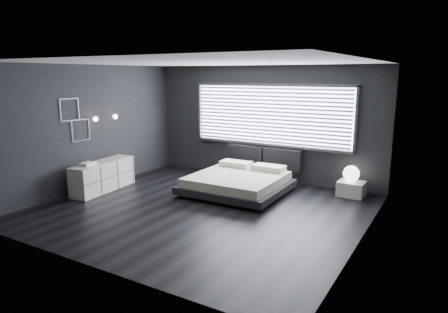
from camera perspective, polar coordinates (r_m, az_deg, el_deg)
The scene contains 12 objects.
room at distance 7.54m, azimuth -3.29°, elevation 2.59°, with size 6.04×6.00×2.80m.
window at distance 9.76m, azimuth 6.56°, elevation 5.86°, with size 4.14×0.09×1.52m.
headboard at distance 9.92m, azimuth 5.65°, elevation -0.11°, with size 1.96×0.16×0.52m.
sconce_near at distance 9.45m, azimuth -17.89°, elevation 5.12°, with size 0.18×0.11×0.11m.
sconce_far at distance 9.85m, azimuth -15.28°, elevation 5.52°, with size 0.18×0.11×0.11m.
wall_art_upper at distance 9.11m, azimuth -21.20°, elevation 6.25°, with size 0.01×0.48×0.48m.
wall_art_lower at distance 9.32m, azimuth -19.78°, elevation 3.54°, with size 0.01×0.48×0.48m.
bed at distance 8.85m, azimuth 2.01°, elevation -3.64°, with size 2.09×2.00×0.54m.
nightstand at distance 9.07m, azimuth 17.71°, elevation -4.41°, with size 0.55×0.46×0.32m, color silver.
orb_lamp at distance 9.00m, azimuth 17.73°, elevation -2.34°, with size 0.34×0.34×0.34m, color white.
dresser at distance 9.43m, azimuth -16.87°, elevation -2.68°, with size 0.63×1.69×0.66m.
book_stack at distance 9.08m, azimuth -18.86°, elevation -1.00°, with size 0.28×0.35×0.07m.
Camera 1 is at (4.15, -6.18, 2.59)m, focal length 32.00 mm.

